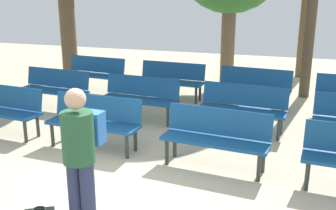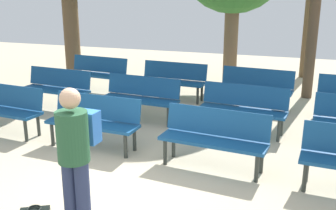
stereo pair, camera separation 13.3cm
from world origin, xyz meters
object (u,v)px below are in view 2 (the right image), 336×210
object	(u,v)px
bench_r0_c1	(94,118)
bench_r1_c0	(57,86)
bench_r0_c2	(214,135)
tree_2	(313,24)
bench_r0_c0	(4,106)
visitor_with_backpack	(76,152)
bench_r2_c0	(98,72)
tree_3	(308,24)
bench_r1_c1	(141,95)
bench_r2_c1	(173,78)
bench_r2_c2	(256,86)
bench_r1_c2	(243,106)

from	to	relation	value
bench_r0_c1	bench_r1_c0	size ratio (longest dim) A/B	0.99
bench_r0_c2	bench_r1_c0	size ratio (longest dim) A/B	1.00
bench_r1_c0	tree_2	bearing A→B (deg)	32.23
bench_r0_c2	bench_r1_c0	distance (m)	4.39
bench_r0_c0	visitor_with_backpack	distance (m)	3.81
bench_r0_c0	visitor_with_backpack	size ratio (longest dim) A/B	0.99
bench_r1_c0	bench_r2_c0	xyz separation A→B (m)	(0.09, 1.71, 0.00)
bench_r2_c0	tree_3	size ratio (longest dim) A/B	0.52
bench_r2_c0	visitor_with_backpack	world-z (taller)	visitor_with_backpack
bench_r0_c0	bench_r1_c1	size ratio (longest dim) A/B	1.00
bench_r1_c0	tree_2	distance (m)	6.07
bench_r0_c0	bench_r0_c1	bearing A→B (deg)	1.99
bench_r0_c0	bench_r2_c1	xyz separation A→B (m)	(2.24, 3.21, 0.00)
bench_r2_c1	visitor_with_backpack	distance (m)	5.61
bench_r0_c2	bench_r2_c2	bearing A→B (deg)	92.12
bench_r0_c0	bench_r2_c1	size ratio (longest dim) A/B	1.01
bench_r1_c0	bench_r2_c2	bearing A→B (deg)	23.78
bench_r1_c0	visitor_with_backpack	size ratio (longest dim) A/B	0.99
bench_r2_c1	tree_3	bearing A→B (deg)	53.73
bench_r1_c1	tree_3	distance (m)	6.20
bench_r1_c2	bench_r0_c0	bearing A→B (deg)	-156.35
tree_3	visitor_with_backpack	world-z (taller)	tree_3
bench_r0_c1	bench_r1_c2	distance (m)	2.73
bench_r0_c2	bench_r2_c2	distance (m)	3.33
bench_r1_c1	tree_2	xyz separation A→B (m)	(3.19, 2.89, 1.27)
bench_r0_c2	bench_r2_c0	xyz separation A→B (m)	(-3.89, 3.57, 0.00)
tree_2	visitor_with_backpack	world-z (taller)	tree_2
bench_r1_c2	visitor_with_backpack	world-z (taller)	visitor_with_backpack
bench_r1_c1	visitor_with_backpack	bearing A→B (deg)	-73.34
bench_r2_c2	tree_2	distance (m)	2.12
bench_r0_c2	bench_r1_c1	bearing A→B (deg)	142.98
bench_r1_c0	bench_r0_c1	bearing A→B (deg)	-38.11
bench_r0_c0	bench_r0_c2	xyz separation A→B (m)	(4.02, -0.24, 0.00)
bench_r2_c2	bench_r2_c0	bearing A→B (deg)	-178.11
tree_3	bench_r0_c1	bearing A→B (deg)	-115.16
bench_r0_c2	bench_r2_c2	size ratio (longest dim) A/B	1.00
bench_r2_c0	tree_2	bearing A→B (deg)	16.99
bench_r2_c0	bench_r0_c2	bearing A→B (deg)	-37.18
bench_r0_c0	bench_r0_c2	size ratio (longest dim) A/B	1.00
bench_r0_c1	bench_r1_c1	bearing A→B (deg)	86.86
bench_r1_c1	bench_r2_c2	xyz separation A→B (m)	(2.10, 1.58, 0.00)
bench_r1_c2	tree_3	xyz separation A→B (m)	(0.99, 5.35, 1.07)
bench_r0_c2	bench_r2_c1	world-z (taller)	same
visitor_with_backpack	bench_r0_c2	bearing A→B (deg)	-113.04
bench_r2_c0	bench_r2_c2	bearing A→B (deg)	1.96
bench_r1_c2	bench_r2_c2	world-z (taller)	same
bench_r0_c2	bench_r0_c1	bearing A→B (deg)	-177.98
bench_r1_c0	tree_2	xyz separation A→B (m)	(5.26, 2.77, 1.27)
bench_r1_c2	bench_r2_c0	xyz separation A→B (m)	(-4.06, 1.91, 0.00)
tree_2	visitor_with_backpack	xyz separation A→B (m)	(-2.32, -6.74, -0.84)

